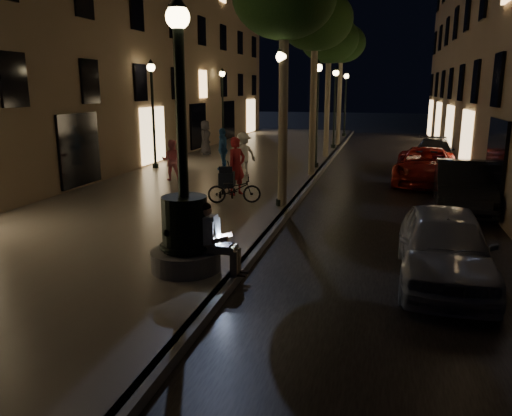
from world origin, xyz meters
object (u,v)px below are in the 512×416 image
(car_front, at_px, (444,246))
(car_third, at_px, (425,166))
(tree_third, at_px, (329,40))
(tree_second, at_px, (315,21))
(lamp_left_c, at_px, (222,97))
(pedestrian_red, at_px, (237,166))
(pedestrian_pink, at_px, (172,160))
(tree_far, at_px, (341,44))
(lamp_curb_c, at_px, (335,97))
(fountain_lamppost, at_px, (185,221))
(stroller, at_px, (227,179))
(lamp_curb_d, at_px, (346,95))
(pedestrian_white, at_px, (243,154))
(pedestrian_blue, at_px, (223,149))
(lamp_curb_b, at_px, (317,100))
(lamp_left_b, at_px, (153,100))
(lamp_curb_a, at_px, (282,106))
(pedestrian_dark, at_px, (205,138))
(car_rear, at_px, (434,153))
(seated_man_laptop, at_px, (214,236))
(bicycle, at_px, (234,189))

(car_front, distance_m, car_third, 10.96)
(tree_third, bearing_deg, car_third, -51.60)
(tree_second, xyz_separation_m, lamp_left_c, (-7.20, 10.00, -3.10))
(tree_third, xyz_separation_m, pedestrian_red, (-1.79, -10.76, -4.96))
(pedestrian_red, height_order, pedestrian_pink, pedestrian_red)
(tree_far, relative_size, pedestrian_red, 3.82)
(lamp_curb_c, height_order, lamp_left_c, same)
(fountain_lamppost, distance_m, stroller, 6.96)
(lamp_curb_d, relative_size, pedestrian_white, 2.66)
(tree_second, distance_m, pedestrian_pink, 7.92)
(pedestrian_red, bearing_deg, tree_far, 25.81)
(pedestrian_blue, bearing_deg, lamp_curb_b, 84.28)
(lamp_curb_c, distance_m, car_third, 11.26)
(tree_far, relative_size, pedestrian_white, 4.14)
(tree_far, bearing_deg, lamp_curb_c, -92.29)
(lamp_left_b, distance_m, pedestrian_blue, 3.85)
(tree_far, bearing_deg, tree_third, -90.76)
(lamp_curb_a, bearing_deg, car_third, 52.37)
(fountain_lamppost, xyz_separation_m, lamp_curb_a, (0.70, 6.00, 2.02))
(tree_far, distance_m, pedestrian_dark, 10.95)
(lamp_curb_b, bearing_deg, car_front, -71.52)
(tree_second, bearing_deg, tree_far, 90.10)
(tree_second, relative_size, lamp_left_b, 1.54)
(car_rear, relative_size, pedestrian_white, 2.53)
(seated_man_laptop, relative_size, lamp_curb_b, 0.29)
(fountain_lamppost, distance_m, pedestrian_white, 11.02)
(pedestrian_pink, height_order, pedestrian_dark, pedestrian_dark)
(lamp_curb_d, bearing_deg, lamp_curb_c, -90.00)
(fountain_lamppost, bearing_deg, car_third, 65.96)
(stroller, xyz_separation_m, car_front, (6.30, -5.69, -0.06))
(fountain_lamppost, height_order, stroller, fountain_lamppost)
(lamp_left_c, bearing_deg, lamp_left_b, -90.00)
(tree_second, relative_size, lamp_curb_a, 1.54)
(lamp_curb_b, distance_m, lamp_curb_c, 8.00)
(seated_man_laptop, height_order, car_front, seated_man_laptop)
(lamp_curb_c, relative_size, stroller, 4.04)
(tree_far, bearing_deg, tree_second, -89.90)
(lamp_curb_b, bearing_deg, lamp_curb_c, 90.00)
(lamp_curb_c, relative_size, bicycle, 2.86)
(lamp_left_b, distance_m, bicycle, 8.63)
(stroller, bearing_deg, seated_man_laptop, -85.50)
(pedestrian_red, relative_size, pedestrian_blue, 1.05)
(tree_second, distance_m, car_rear, 9.24)
(tree_far, bearing_deg, car_front, -79.54)
(fountain_lamppost, bearing_deg, pedestrian_red, 98.55)
(tree_third, height_order, lamp_curb_b, tree_third)
(fountain_lamppost, height_order, pedestrian_dark, fountain_lamppost)
(seated_man_laptop, distance_m, lamp_curb_d, 30.09)
(car_rear, distance_m, pedestrian_pink, 13.04)
(tree_third, xyz_separation_m, car_third, (4.69, -5.92, -5.43))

